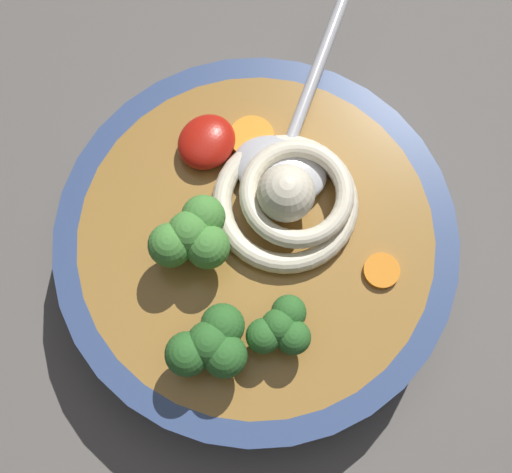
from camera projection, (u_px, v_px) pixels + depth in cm
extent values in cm
cube|color=#5B5651|center=(290.00, 266.00, 49.69)|extent=(105.47, 105.47, 3.64)
cylinder|color=#334775|center=(256.00, 248.00, 45.50)|extent=(25.19, 25.19, 5.15)
cylinder|color=olive|center=(256.00, 247.00, 45.31)|extent=(22.17, 22.17, 4.73)
torus|color=beige|center=(285.00, 203.00, 43.04)|extent=(9.09, 9.09, 1.25)
torus|color=beige|center=(297.00, 193.00, 42.15)|extent=(9.73, 9.73, 1.13)
sphere|color=beige|center=(286.00, 193.00, 41.48)|extent=(3.52, 3.52, 3.52)
ellipsoid|color=#B7B7BC|center=(280.00, 169.00, 43.51)|extent=(5.90, 6.99, 1.60)
cylinder|color=#B7B7BC|center=(317.00, 69.00, 45.59)|extent=(14.63, 4.95, 0.80)
ellipsoid|color=#B2190F|center=(207.00, 142.00, 43.97)|extent=(3.89, 3.50, 1.75)
cylinder|color=#7A9E60|center=(278.00, 331.00, 40.76)|extent=(1.04, 1.04, 1.11)
sphere|color=#2D6628|center=(278.00, 326.00, 39.25)|extent=(2.04, 2.04, 2.04)
sphere|color=#2D6628|center=(289.00, 312.00, 39.67)|extent=(2.04, 2.04, 2.04)
sphere|color=#2D6628|center=(264.00, 336.00, 39.18)|extent=(2.04, 2.04, 2.04)
sphere|color=#2D6628|center=(293.00, 337.00, 39.22)|extent=(2.04, 2.04, 2.04)
cylinder|color=#7A9E60|center=(192.00, 243.00, 42.17)|extent=(1.34, 1.34, 1.43)
sphere|color=#478938|center=(189.00, 233.00, 40.23)|extent=(2.63, 2.63, 2.63)
sphere|color=#478938|center=(203.00, 217.00, 40.77)|extent=(2.63, 2.63, 2.63)
sphere|color=#478938|center=(170.00, 245.00, 40.14)|extent=(2.63, 2.63, 2.63)
sphere|color=#478938|center=(208.00, 247.00, 40.19)|extent=(2.63, 2.63, 2.63)
cylinder|color=#7A9E60|center=(209.00, 347.00, 40.35)|extent=(1.29, 1.29, 1.38)
sphere|color=#2D6628|center=(206.00, 342.00, 38.48)|extent=(2.53, 2.53, 2.53)
sphere|color=#2D6628|center=(220.00, 324.00, 39.01)|extent=(2.53, 2.53, 2.53)
sphere|color=#2D6628|center=(187.00, 354.00, 38.40)|extent=(2.53, 2.53, 2.53)
sphere|color=#2D6628|center=(225.00, 356.00, 38.44)|extent=(2.53, 2.53, 2.53)
cylinder|color=orange|center=(381.00, 271.00, 42.19)|extent=(2.21, 2.21, 0.41)
cylinder|color=orange|center=(252.00, 138.00, 44.61)|extent=(2.88, 2.88, 0.73)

